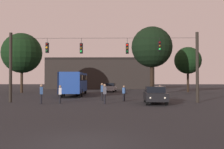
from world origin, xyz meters
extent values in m
plane|color=black|center=(0.00, 24.50, 0.00)|extent=(168.00, 168.00, 0.00)
cylinder|color=black|center=(-8.67, 15.75, 3.26)|extent=(0.28, 0.28, 6.51)
cylinder|color=black|center=(8.67, 15.75, 3.26)|extent=(0.28, 0.28, 6.51)
cylinder|color=black|center=(0.00, 15.75, 5.98)|extent=(17.35, 0.02, 0.02)
cylinder|color=black|center=(-5.25, 15.75, 5.77)|extent=(0.03, 0.03, 0.40)
cube|color=black|center=(-5.25, 15.75, 5.09)|extent=(0.26, 0.32, 0.95)
sphere|color=#510A0A|center=(-5.25, 15.57, 5.39)|extent=(0.20, 0.20, 0.20)
sphere|color=orange|center=(-5.25, 15.57, 5.09)|extent=(0.20, 0.20, 0.20)
sphere|color=#0C4219|center=(-5.25, 15.57, 4.79)|extent=(0.20, 0.20, 0.20)
cylinder|color=black|center=(-2.05, 15.75, 5.74)|extent=(0.03, 0.03, 0.46)
cube|color=black|center=(-2.05, 15.75, 5.03)|extent=(0.26, 0.32, 0.95)
sphere|color=#510A0A|center=(-2.05, 15.57, 5.33)|extent=(0.20, 0.20, 0.20)
sphere|color=#5B3D0C|center=(-2.05, 15.57, 5.03)|extent=(0.20, 0.20, 0.20)
sphere|color=#1EE04C|center=(-2.05, 15.57, 4.73)|extent=(0.20, 0.20, 0.20)
cylinder|color=black|center=(2.22, 15.75, 5.72)|extent=(0.03, 0.03, 0.49)
cube|color=black|center=(2.22, 15.75, 5.01)|extent=(0.26, 0.32, 0.95)
sphere|color=red|center=(2.22, 15.57, 5.31)|extent=(0.20, 0.20, 0.20)
sphere|color=#5B3D0C|center=(2.22, 15.57, 5.01)|extent=(0.20, 0.20, 0.20)
sphere|color=#0C4219|center=(2.22, 15.57, 4.71)|extent=(0.20, 0.20, 0.20)
cylinder|color=black|center=(5.20, 15.75, 5.83)|extent=(0.03, 0.03, 0.27)
cube|color=black|center=(5.20, 15.75, 5.22)|extent=(0.26, 0.32, 0.95)
sphere|color=#510A0A|center=(5.20, 15.57, 5.52)|extent=(0.20, 0.20, 0.20)
sphere|color=#5B3D0C|center=(5.20, 15.57, 5.22)|extent=(0.20, 0.20, 0.20)
sphere|color=#1EE04C|center=(5.20, 15.57, 4.92)|extent=(0.20, 0.20, 0.20)
cube|color=navy|center=(-4.37, 26.33, 1.75)|extent=(2.90, 11.08, 2.50)
cube|color=black|center=(-4.37, 26.33, 2.36)|extent=(2.92, 10.43, 0.70)
cylinder|color=black|center=(-5.62, 30.25, 0.50)|extent=(0.32, 1.01, 1.00)
cylinder|color=black|center=(-3.40, 30.33, 0.50)|extent=(0.32, 1.01, 1.00)
cylinder|color=black|center=(-5.40, 24.09, 0.50)|extent=(0.32, 1.01, 1.00)
cylinder|color=black|center=(-3.18, 24.17, 0.50)|extent=(0.32, 1.01, 1.00)
cylinder|color=black|center=(-5.33, 22.11, 0.50)|extent=(0.32, 1.01, 1.00)
cylinder|color=black|center=(-3.11, 22.19, 0.50)|extent=(0.32, 1.01, 1.00)
cube|color=beige|center=(-4.49, 29.63, 2.36)|extent=(2.59, 0.89, 0.56)
cube|color=beige|center=(-4.27, 23.58, 2.36)|extent=(2.59, 0.89, 0.56)
cube|color=black|center=(4.61, 14.56, 0.66)|extent=(1.98, 4.37, 0.68)
cube|color=black|center=(4.61, 14.71, 1.26)|extent=(1.68, 2.39, 0.52)
cylinder|color=black|center=(5.34, 13.11, 0.32)|extent=(0.25, 0.65, 0.64)
cylinder|color=black|center=(3.76, 13.18, 0.32)|extent=(0.25, 0.65, 0.64)
cylinder|color=black|center=(5.45, 15.95, 0.32)|extent=(0.25, 0.65, 0.64)
cylinder|color=black|center=(3.88, 16.02, 0.32)|extent=(0.25, 0.65, 0.64)
sphere|color=white|center=(5.09, 12.44, 0.66)|extent=(0.18, 0.18, 0.18)
sphere|color=white|center=(3.94, 12.49, 0.66)|extent=(0.18, 0.18, 0.18)
cube|color=#99999E|center=(0.10, 36.53, 0.66)|extent=(2.27, 4.47, 0.68)
cube|color=black|center=(0.08, 36.38, 1.26)|extent=(1.83, 2.48, 0.52)
cylinder|color=black|center=(-0.52, 38.03, 0.32)|extent=(0.29, 0.66, 0.64)
cylinder|color=black|center=(1.05, 37.85, 0.32)|extent=(0.29, 0.66, 0.64)
cylinder|color=black|center=(-0.84, 35.21, 0.32)|extent=(0.29, 0.66, 0.64)
cylinder|color=black|center=(0.73, 35.03, 0.32)|extent=(0.29, 0.66, 0.64)
sphere|color=white|center=(-0.24, 38.68, 0.66)|extent=(0.18, 0.18, 0.18)
sphere|color=white|center=(0.91, 38.55, 0.66)|extent=(0.18, 0.18, 0.18)
cylinder|color=black|center=(5.75, 18.89, 0.38)|extent=(0.14, 0.14, 0.76)
cylinder|color=black|center=(5.69, 18.74, 0.38)|extent=(0.14, 0.14, 0.76)
cube|color=silver|center=(5.72, 18.81, 1.04)|extent=(0.36, 0.42, 0.57)
sphere|color=#8C6B51|center=(5.72, 18.81, 1.43)|extent=(0.20, 0.20, 0.20)
cylinder|color=black|center=(0.18, 14.30, 0.43)|extent=(0.14, 0.14, 0.86)
cylinder|color=black|center=(0.22, 14.15, 0.43)|extent=(0.14, 0.14, 0.86)
cube|color=#4C4C56|center=(0.20, 14.23, 1.19)|extent=(0.31, 0.40, 0.65)
sphere|color=#8C6B51|center=(0.20, 14.23, 1.63)|extent=(0.23, 0.23, 0.23)
cylinder|color=black|center=(1.93, 17.36, 0.38)|extent=(0.14, 0.14, 0.76)
cylinder|color=black|center=(1.99, 17.51, 0.38)|extent=(0.14, 0.14, 0.76)
cube|color=#2D4C7F|center=(1.96, 17.44, 1.04)|extent=(0.34, 0.42, 0.57)
sphere|color=#8C6B51|center=(1.96, 17.44, 1.43)|extent=(0.21, 0.21, 0.21)
cylinder|color=black|center=(-5.31, 14.15, 0.42)|extent=(0.14, 0.14, 0.85)
cylinder|color=black|center=(-5.37, 14.30, 0.42)|extent=(0.14, 0.14, 0.85)
cube|color=#2D4C7F|center=(-5.34, 14.22, 1.16)|extent=(0.35, 0.42, 0.63)
sphere|color=#8C6B51|center=(-5.34, 14.22, 1.60)|extent=(0.23, 0.23, 0.23)
cylinder|color=black|center=(-3.81, 14.73, 0.40)|extent=(0.14, 0.14, 0.80)
cylinder|color=black|center=(-3.77, 14.58, 0.40)|extent=(0.14, 0.14, 0.80)
cube|color=silver|center=(-3.79, 14.66, 1.10)|extent=(0.31, 0.40, 0.60)
sphere|color=#8C6B51|center=(-3.79, 14.66, 1.51)|extent=(0.22, 0.22, 0.22)
cylinder|color=black|center=(-0.25, 18.03, 0.44)|extent=(0.14, 0.14, 0.87)
cylinder|color=black|center=(-0.27, 18.18, 0.44)|extent=(0.14, 0.14, 0.87)
cube|color=#2D4C7F|center=(-0.26, 18.11, 1.20)|extent=(0.28, 0.39, 0.65)
sphere|color=#8C6B51|center=(-0.26, 18.11, 1.65)|extent=(0.24, 0.24, 0.24)
cube|color=black|center=(-2.53, 54.43, 3.20)|extent=(23.73, 12.73, 6.41)
cube|color=black|center=(-2.53, 54.43, 6.66)|extent=(23.73, 12.73, 0.50)
cylinder|color=black|center=(13.26, 36.07, 1.88)|extent=(0.37, 0.37, 3.76)
sphere|color=black|center=(13.26, 36.07, 5.35)|extent=(4.54, 4.54, 4.54)
cylinder|color=black|center=(6.28, 29.18, 2.37)|extent=(0.54, 0.54, 4.74)
sphere|color=black|center=(6.28, 29.18, 6.79)|extent=(5.85, 5.85, 5.85)
cylinder|color=#2D2116|center=(-13.87, 32.95, 2.05)|extent=(0.41, 0.41, 4.11)
sphere|color=black|center=(-13.87, 32.95, 6.33)|extent=(6.35, 6.35, 6.35)
camera|label=1|loc=(1.25, -8.71, 2.14)|focal=42.39mm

